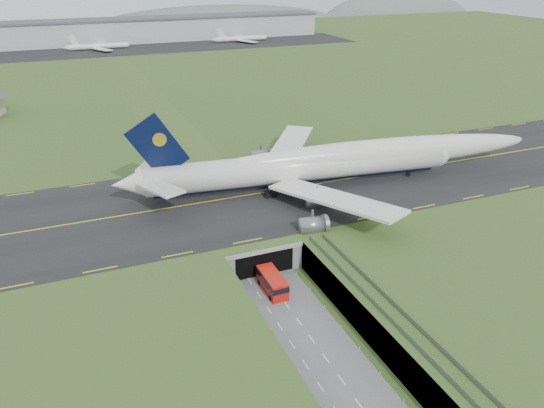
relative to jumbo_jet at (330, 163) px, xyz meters
name	(u,v)px	position (x,y,z in m)	size (l,w,h in m)	color
ground	(281,298)	(-26.34, -31.48, -11.89)	(900.00, 900.00, 0.00)	#344F1F
airfield_deck	(281,284)	(-26.34, -31.48, -8.89)	(800.00, 800.00, 6.00)	gray
trench_road	(298,320)	(-26.34, -38.98, -11.79)	(12.00, 75.00, 0.20)	slate
taxiway	(225,199)	(-26.34, 1.52, -5.80)	(800.00, 44.00, 0.18)	black
tunnel_portal	(249,241)	(-26.34, -14.77, -8.56)	(17.00, 22.30, 6.00)	gray
guideway	(393,319)	(-15.34, -50.60, -6.57)	(3.00, 53.00, 7.05)	#A8A8A3
jumbo_jet	(330,163)	(0.00, 0.00, 0.00)	(105.59, 65.48, 21.82)	silver
shuttle_tram	(272,282)	(-26.99, -28.98, -9.98)	(3.37, 8.65, 3.50)	red
cargo_terminal	(100,31)	(-26.33, 267.93, 2.06)	(320.00, 67.00, 15.60)	#B2B2B2
distant_hills	(161,32)	(38.04, 398.52, -15.89)	(700.00, 91.00, 60.00)	slate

